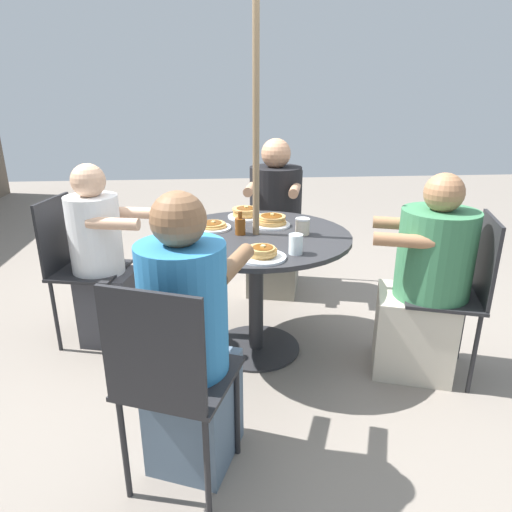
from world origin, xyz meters
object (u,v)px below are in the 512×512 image
Objects in this scene: patio_chair_west at (459,287)px; diner_south at (189,349)px; patio_chair_east at (76,260)px; diner_north at (275,225)px; coffee_cup at (302,226)px; patio_table at (256,258)px; diner_west at (425,288)px; pancake_plate_a at (212,226)px; pancake_plate_c at (262,254)px; pancake_plate_d at (246,213)px; syrup_bottle at (240,225)px; pancake_plate_b at (271,221)px; drinking_glass_a at (296,244)px; patio_chair_north at (277,219)px; diner_east at (102,263)px; patio_chair_south at (170,376)px.

diner_south is at bearing 129.09° from patio_chair_west.
diner_north is at bearing 129.57° from patio_chair_east.
coffee_cup is (0.86, -0.61, 0.25)m from diner_south.
patio_chair_east reaches higher than patio_table.
diner_west is at bearing 87.14° from patio_chair_east.
pancake_plate_a is at bearing 72.72° from diner_north.
pancake_plate_a is 1.00× the size of pancake_plate_c.
patio_table is at bearing 90.00° from diner_south.
pancake_plate_d is 0.37m from syrup_bottle.
pancake_plate_b is at bearing -144.49° from pancake_plate_d.
diner_south reaches higher than pancake_plate_c.
drinking_glass_a is (-0.72, -0.21, 0.02)m from pancake_plate_d.
patio_chair_west reaches higher than coffee_cup.
patio_table is 4.76× the size of pancake_plate_c.
patio_chair_east is 9.84× the size of coffee_cup.
diner_north is 5.21× the size of pancake_plate_b.
diner_north is 1.00× the size of diner_south.
drinking_glass_a is at bearing 101.21° from diner_north.
diner_south is 0.79m from drinking_glass_a.
pancake_plate_c is 0.42m from syrup_bottle.
patio_table is 0.33m from pancake_plate_a.
diner_west reaches higher than patio_table.
diner_north is 0.81m from pancake_plate_b.
syrup_bottle is (0.35, 1.16, 0.27)m from patio_chair_west.
pancake_plate_c is 0.18m from drinking_glass_a.
patio_chair_east is (-0.86, 1.37, 0.00)m from patio_chair_north.
patio_chair_west is (-0.55, -2.01, 0.01)m from diner_east.
coffee_cup reaches higher than pancake_plate_d.
pancake_plate_b is (-0.76, 0.12, 0.24)m from diner_north.
patio_chair_south is (-1.25, -0.53, 0.01)m from diner_east.
patio_chair_north is at bearing -10.02° from pancake_plate_c.
patio_chair_south reaches higher than drinking_glass_a.
patio_chair_west is 0.91m from coffee_cup.
diner_east is at bearing 88.23° from pancake_plate_b.
pancake_plate_a is (0.48, 1.32, 0.23)m from patio_chair_west.
syrup_bottle is (-1.09, 0.35, 0.27)m from patio_chair_north.
pancake_plate_a is 2.44× the size of coffee_cup.
pancake_plate_d is at bearing 73.00° from diner_west.
patio_chair_south is at bearing 40.40° from patio_chair_east.
diner_east is at bearing 84.27° from pancake_plate_a.
diner_north is 11.80× the size of drinking_glass_a.
patio_chair_west is 4.03× the size of pancake_plate_c.
diner_north reaches higher than patio_chair_north.
patio_chair_north is at bearing -22.41° from pancake_plate_d.
patio_chair_west reaches higher than syrup_bottle.
diner_east is 8.45× the size of syrup_bottle.
coffee_cup reaches higher than pancake_plate_a.
patio_chair_south reaches higher than pancake_plate_b.
patio_chair_west is at bearing -106.87° from syrup_bottle.
syrup_bottle is at bearing 171.68° from pancake_plate_d.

